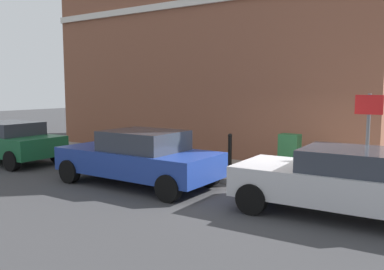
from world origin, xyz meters
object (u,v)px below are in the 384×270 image
car_blue (139,157)px  car_green (7,141)px  bollard_far_kerb (153,149)px  street_sign (368,128)px  car_silver (348,181)px  utility_cabinet (289,156)px  bollard_near_cabinet (230,149)px

car_blue → car_green: 6.08m
bollard_far_kerb → street_sign: bearing=-88.2°
car_blue → bollard_far_kerb: 1.75m
car_green → street_sign: size_ratio=1.87×
car_silver → utility_cabinet: car_silver is taller
car_green → street_sign: bearing=-171.9°
utility_cabinet → bollard_far_kerb: 4.08m
street_sign → utility_cabinet: bearing=65.0°
car_silver → bollard_near_cabinet: bearing=-34.3°
car_green → bollard_far_kerb: 5.51m
car_blue → street_sign: size_ratio=1.94×
car_silver → car_green: bearing=-0.4°
street_sign → car_green: bearing=98.6°
bollard_far_kerb → street_sign: 6.16m
bollard_near_cabinet → bollard_far_kerb: bearing=124.0°
bollard_far_kerb → street_sign: size_ratio=0.45×
bollard_near_cabinet → street_sign: (-1.12, -4.13, 0.96)m
street_sign → bollard_near_cabinet: bearing=74.8°
car_green → utility_cabinet: 9.59m
car_silver → car_green: 11.33m
bollard_far_kerb → street_sign: street_sign is taller
bollard_near_cabinet → utility_cabinet: bearing=-93.0°
bollard_near_cabinet → car_green: bearing=111.4°
car_silver → utility_cabinet: size_ratio=3.86×
street_sign → car_silver: bearing=177.9°
car_green → bollard_far_kerb: bearing=-164.5°
car_blue → street_sign: bearing=-161.4°
utility_cabinet → car_blue: bearing=131.8°
car_green → utility_cabinet: car_green is taller
car_blue → utility_cabinet: size_ratio=3.89×
bollard_near_cabinet → bollard_far_kerb: (-1.32, 1.96, 0.00)m
car_blue → bollard_far_kerb: bearing=-63.5°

